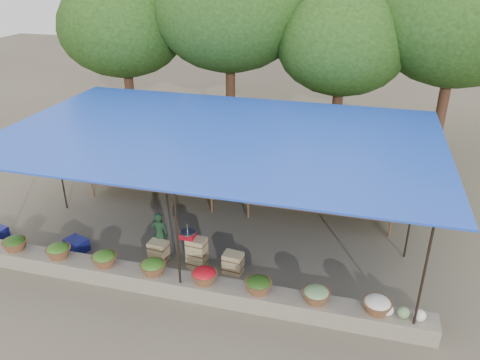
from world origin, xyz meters
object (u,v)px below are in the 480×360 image
(weighing_scale, at_px, (188,234))
(vendor_seated, at_px, (160,234))
(blue_crate_back, at_px, (77,245))
(crate_counter, at_px, (196,255))

(weighing_scale, relative_size, vendor_seated, 0.31)
(vendor_seated, distance_m, blue_crate_back, 2.21)
(crate_counter, height_order, blue_crate_back, crate_counter)
(vendor_seated, bearing_deg, crate_counter, 166.01)
(crate_counter, relative_size, vendor_seated, 2.01)
(weighing_scale, distance_m, blue_crate_back, 3.06)
(blue_crate_back, bearing_deg, crate_counter, 21.96)
(vendor_seated, relative_size, blue_crate_back, 2.15)
(crate_counter, xyz_separation_m, weighing_scale, (-0.18, 0.00, 0.55))
(vendor_seated, xyz_separation_m, blue_crate_back, (-2.13, -0.42, -0.43))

